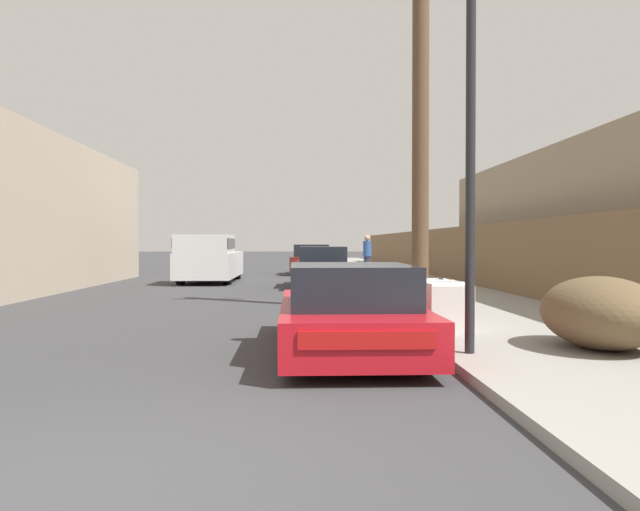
# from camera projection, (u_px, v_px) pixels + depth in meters

# --- Properties ---
(ground_plane) EXTENTS (220.00, 220.00, 0.00)m
(ground_plane) POSITION_uv_depth(u_px,v_px,m) (63.00, 494.00, 3.66)
(ground_plane) COLOR #38383A
(sidewalk_curb) EXTENTS (4.20, 63.00, 0.12)m
(sidewalk_curb) POSITION_uv_depth(u_px,v_px,m) (384.00, 276.00, 27.36)
(sidewalk_curb) COLOR gray
(sidewalk_curb) RESTS_ON ground
(discarded_fridge) EXTENTS (0.73, 1.67, 0.77)m
(discarded_fridge) POSITION_uv_depth(u_px,v_px,m) (438.00, 304.00, 10.07)
(discarded_fridge) COLOR silver
(discarded_fridge) RESTS_ON sidewalk_curb
(parked_sports_car_red) EXTENTS (1.80, 4.62, 1.20)m
(parked_sports_car_red) POSITION_uv_depth(u_px,v_px,m) (348.00, 312.00, 8.47)
(parked_sports_car_red) COLOR red
(parked_sports_car_red) RESTS_ON ground
(car_parked_mid) EXTENTS (1.90, 4.52, 1.37)m
(car_parked_mid) POSITION_uv_depth(u_px,v_px,m) (323.00, 268.00, 21.19)
(car_parked_mid) COLOR black
(car_parked_mid) RESTS_ON ground
(car_parked_far) EXTENTS (2.19, 4.35, 1.42)m
(car_parked_far) POSITION_uv_depth(u_px,v_px,m) (313.00, 260.00, 29.76)
(car_parked_far) COLOR #5B1E19
(car_parked_far) RESTS_ON ground
(pickup_truck) EXTENTS (2.04, 5.54, 1.79)m
(pickup_truck) POSITION_uv_depth(u_px,v_px,m) (209.00, 259.00, 23.56)
(pickup_truck) COLOR silver
(pickup_truck) RESTS_ON ground
(utility_pole) EXTENTS (1.80, 0.36, 8.77)m
(utility_pole) POSITION_uv_depth(u_px,v_px,m) (421.00, 99.00, 13.36)
(utility_pole) COLOR brown
(utility_pole) RESTS_ON sidewalk_curb
(street_lamp) EXTENTS (0.26, 0.26, 4.82)m
(street_lamp) POSITION_uv_depth(u_px,v_px,m) (471.00, 127.00, 7.65)
(street_lamp) COLOR #232326
(street_lamp) RESTS_ON sidewalk_curb
(brush_pile) EXTENTS (1.42, 1.96, 0.94)m
(brush_pile) POSITION_uv_depth(u_px,v_px,m) (601.00, 312.00, 8.02)
(brush_pile) COLOR brown
(brush_pile) RESTS_ON sidewalk_curb
(wooden_fence) EXTENTS (0.08, 43.11, 1.96)m
(wooden_fence) POSITION_uv_depth(u_px,v_px,m) (434.00, 252.00, 26.27)
(wooden_fence) COLOR brown
(wooden_fence) RESTS_ON sidewalk_curb
(pedestrian) EXTENTS (0.34, 0.34, 1.71)m
(pedestrian) POSITION_uv_depth(u_px,v_px,m) (367.00, 255.00, 26.00)
(pedestrian) COLOR #282D42
(pedestrian) RESTS_ON sidewalk_curb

